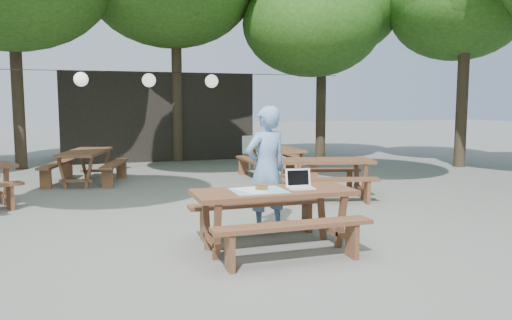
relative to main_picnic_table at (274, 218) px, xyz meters
The scene contains 11 objects.
ground 1.20m from the main_picnic_table, 116.84° to the left, with size 80.00×80.00×0.00m, color #63625E.
pavilion 11.56m from the main_picnic_table, 90.06° to the left, with size 6.00×3.00×2.80m, color black.
main_picnic_table is the anchor object (origin of this frame).
picnic_table_ne 3.60m from the main_picnic_table, 55.08° to the left, with size 2.24×2.01×0.75m.
picnic_table_far_w 6.63m from the main_picnic_table, 110.02° to the left, with size 2.01×2.24×0.75m.
picnic_table_far_e 6.09m from the main_picnic_table, 68.89° to the left, with size 1.63×2.02×0.75m.
woman 1.00m from the main_picnic_table, 76.51° to the left, with size 0.65×0.43×1.79m, color #78A5DB.
plastic_chair 8.12m from the main_picnic_table, 73.94° to the left, with size 0.51×0.51×0.90m.
laptop 0.55m from the main_picnic_table, ahead, with size 0.35×0.29×0.24m.
tabletop_clutter 0.43m from the main_picnic_table, behind, with size 0.66×0.56×0.08m.
paper_lanterns 7.33m from the main_picnic_table, 95.69° to the left, with size 9.00×0.34×0.38m.
Camera 1 is at (-1.63, -6.76, 1.82)m, focal length 35.00 mm.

